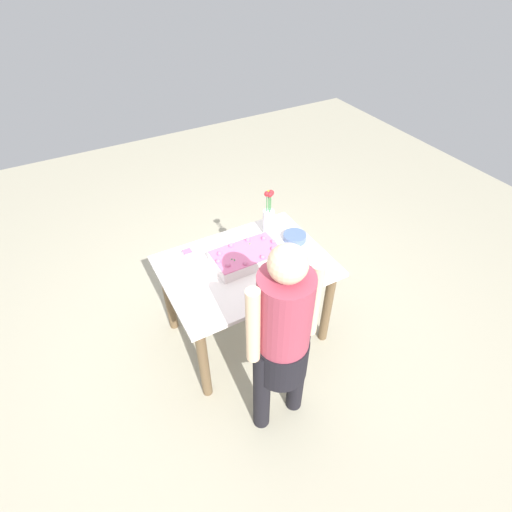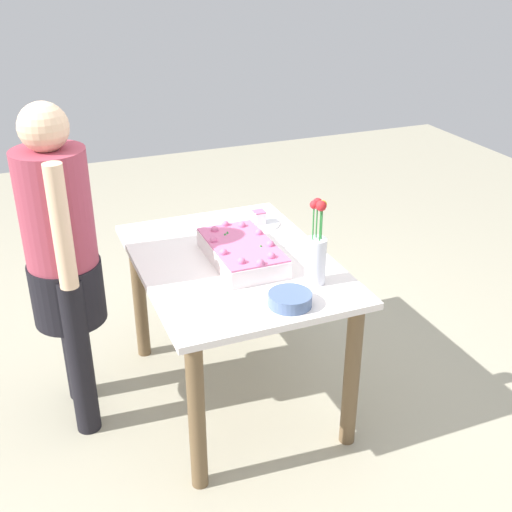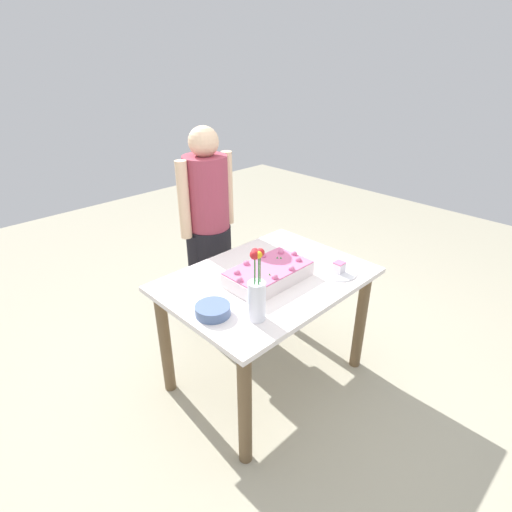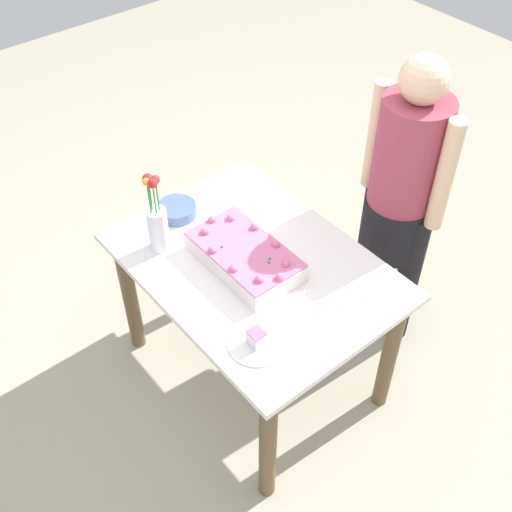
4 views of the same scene
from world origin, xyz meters
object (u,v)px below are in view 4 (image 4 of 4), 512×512
Objects in this scene: cake_knife at (342,305)px; flower_vase at (157,223)px; serving_plate_with_slice at (257,341)px; fruit_bowl at (177,210)px; sheet_cake at (244,256)px; person_standing at (402,190)px.

flower_vase reaches higher than cake_knife.
serving_plate_with_slice is at bearing 13.49° from cake_knife.
serving_plate_with_slice is 0.56× the size of flower_vase.
serving_plate_with_slice is 0.81m from fruit_bowl.
flower_vase is 2.15× the size of fruit_bowl.
flower_vase reaches higher than sheet_cake.
cake_knife is (-0.06, -0.38, -0.02)m from serving_plate_with_slice.
person_standing is at bearing -127.20° from fruit_bowl.
cake_knife is 0.14× the size of person_standing.
sheet_cake is at bearing -47.14° from cake_knife.
sheet_cake is 2.74× the size of fruit_bowl.
serving_plate_with_slice is at bearing 166.50° from fruit_bowl.
sheet_cake is 0.43m from fruit_bowl.
serving_plate_with_slice is 1.02× the size of cake_knife.
fruit_bowl is at bearing -53.57° from flower_vase.
serving_plate_with_slice reaches higher than cake_knife.
flower_vase is (0.30, 0.21, 0.09)m from sheet_cake.
fruit_bowl is 1.00m from person_standing.
sheet_cake is 0.38m from flower_vase.
flower_vase is 0.25× the size of person_standing.
fruit_bowl is at bearing -13.50° from serving_plate_with_slice.
cake_knife is at bearing 22.49° from person_standing.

